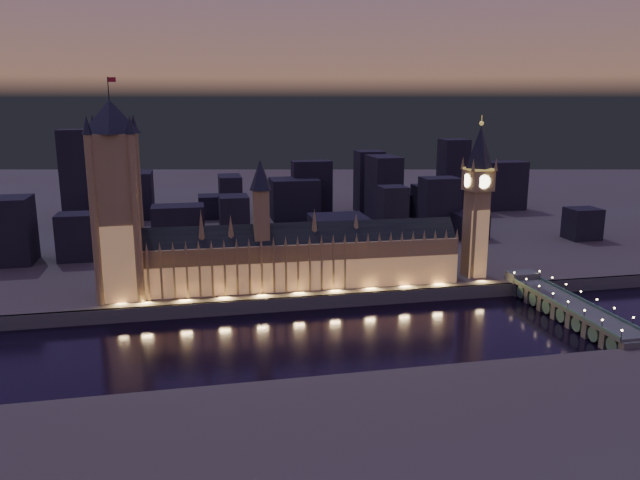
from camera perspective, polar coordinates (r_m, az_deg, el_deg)
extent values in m
plane|color=black|center=(329.50, 1.11, -8.60)|extent=(2000.00, 2000.00, 0.00)
cube|color=#4C362E|center=(829.92, -6.92, 4.72)|extent=(2000.00, 960.00, 8.00)
cube|color=#49574B|center=(365.79, -0.32, -5.72)|extent=(2000.00, 2.50, 8.00)
cube|color=olive|center=(378.79, -2.29, -2.22)|extent=(200.40, 24.51, 28.00)
cube|color=tan|center=(370.41, -2.03, -3.38)|extent=(200.00, 0.50, 18.00)
cube|color=black|center=(374.72, -2.32, 0.29)|extent=(200.32, 20.77, 16.26)
cube|color=olive|center=(369.42, -5.40, 2.11)|extent=(9.00, 9.00, 32.00)
cone|color=black|center=(365.59, -5.48, 5.97)|extent=(13.00, 13.00, 18.00)
cube|color=olive|center=(366.09, -17.66, -3.38)|extent=(1.20, 1.20, 28.00)
cone|color=olive|center=(362.46, -17.84, -0.77)|extent=(2.00, 2.00, 6.00)
cube|color=olive|center=(365.37, -16.55, -3.33)|extent=(1.20, 1.20, 28.00)
cone|color=olive|center=(361.73, -16.71, -0.72)|extent=(2.00, 2.00, 6.00)
cube|color=olive|center=(364.79, -15.43, -3.29)|extent=(1.20, 1.20, 28.00)
cone|color=olive|center=(361.14, -15.59, -0.67)|extent=(2.00, 2.00, 6.00)
cube|color=olive|center=(364.35, -14.31, -3.24)|extent=(1.20, 1.20, 28.00)
cone|color=olive|center=(360.70, -14.46, -0.62)|extent=(2.00, 2.00, 6.00)
cube|color=olive|center=(364.05, -13.19, -3.19)|extent=(1.20, 1.20, 28.00)
cone|color=olive|center=(360.39, -13.32, -0.57)|extent=(2.00, 2.00, 6.00)
cube|color=olive|center=(363.89, -12.06, -3.14)|extent=(1.20, 1.20, 28.00)
cone|color=olive|center=(360.23, -12.19, -0.52)|extent=(2.00, 2.00, 6.00)
cube|color=olive|center=(363.86, -10.94, -3.09)|extent=(1.20, 1.20, 28.00)
cone|color=olive|center=(360.21, -11.05, -0.46)|extent=(2.00, 2.00, 6.00)
cube|color=olive|center=(363.98, -9.81, -3.04)|extent=(1.20, 1.20, 28.00)
cone|color=olive|center=(360.33, -9.92, -0.41)|extent=(2.00, 2.00, 6.00)
cube|color=olive|center=(364.24, -8.69, -2.99)|extent=(1.20, 1.20, 28.00)
cone|color=olive|center=(360.59, -8.79, -0.36)|extent=(2.00, 2.00, 6.00)
cube|color=olive|center=(364.64, -7.57, -2.93)|extent=(1.20, 1.20, 28.00)
cone|color=olive|center=(360.99, -7.65, -0.31)|extent=(2.00, 2.00, 6.00)
cube|color=olive|center=(365.18, -6.45, -2.88)|extent=(1.20, 1.20, 28.00)
cone|color=olive|center=(361.53, -6.53, -0.26)|extent=(2.00, 2.00, 6.00)
cube|color=olive|center=(365.85, -5.33, -2.82)|extent=(1.20, 1.20, 28.00)
cone|color=olive|center=(362.22, -5.40, -0.20)|extent=(2.00, 2.00, 6.00)
cube|color=olive|center=(366.67, -4.22, -2.76)|extent=(1.20, 1.20, 28.00)
cone|color=olive|center=(363.04, -4.28, -0.15)|extent=(2.00, 2.00, 6.00)
cube|color=olive|center=(367.62, -3.12, -2.70)|extent=(1.20, 1.20, 28.00)
cone|color=olive|center=(364.00, -3.17, -0.10)|extent=(2.00, 2.00, 6.00)
cube|color=olive|center=(368.71, -2.02, -2.65)|extent=(1.20, 1.20, 28.00)
cone|color=olive|center=(365.10, -2.06, -0.05)|extent=(2.00, 2.00, 6.00)
cube|color=olive|center=(369.93, -0.93, -2.59)|extent=(1.20, 1.20, 28.00)
cone|color=olive|center=(366.33, -0.96, 0.00)|extent=(2.00, 2.00, 6.00)
cube|color=olive|center=(371.28, 0.15, -2.53)|extent=(1.20, 1.20, 28.00)
cone|color=olive|center=(367.70, 0.14, 0.05)|extent=(2.00, 2.00, 6.00)
cube|color=olive|center=(372.77, 1.23, -2.47)|extent=(1.20, 1.20, 28.00)
cone|color=olive|center=(369.20, 1.22, 0.10)|extent=(2.00, 2.00, 6.00)
cube|color=olive|center=(374.39, 2.29, -2.41)|extent=(1.20, 1.20, 28.00)
cone|color=olive|center=(370.84, 2.30, 0.15)|extent=(2.00, 2.00, 6.00)
cube|color=olive|center=(376.14, 3.35, -2.35)|extent=(1.20, 1.20, 28.00)
cone|color=olive|center=(372.60, 3.36, 0.20)|extent=(2.00, 2.00, 6.00)
cube|color=olive|center=(378.01, 4.40, -2.29)|extent=(1.20, 1.20, 28.00)
cone|color=olive|center=(374.49, 4.42, 0.25)|extent=(2.00, 2.00, 6.00)
cube|color=olive|center=(380.01, 5.43, -2.22)|extent=(1.20, 1.20, 28.00)
cone|color=olive|center=(376.51, 5.46, 0.30)|extent=(2.00, 2.00, 6.00)
cube|color=olive|center=(382.13, 6.46, -2.16)|extent=(1.20, 1.20, 28.00)
cone|color=olive|center=(378.65, 6.49, 0.35)|extent=(2.00, 2.00, 6.00)
cube|color=olive|center=(384.37, 7.47, -2.10)|extent=(1.20, 1.20, 28.00)
cone|color=olive|center=(380.91, 7.52, 0.39)|extent=(2.00, 2.00, 6.00)
cube|color=olive|center=(386.73, 8.47, -2.04)|extent=(1.20, 1.20, 28.00)
cone|color=olive|center=(383.29, 8.52, 0.44)|extent=(2.00, 2.00, 6.00)
cube|color=olive|center=(389.21, 9.46, -1.98)|extent=(1.20, 1.20, 28.00)
cone|color=olive|center=(385.79, 9.52, 0.48)|extent=(2.00, 2.00, 6.00)
cube|color=olive|center=(391.80, 10.43, -1.92)|extent=(1.20, 1.20, 28.00)
cone|color=olive|center=(388.41, 10.50, 0.53)|extent=(2.00, 2.00, 6.00)
cube|color=olive|center=(394.51, 11.40, -1.86)|extent=(1.20, 1.20, 28.00)
cone|color=olive|center=(391.14, 11.47, 0.57)|extent=(2.00, 2.00, 6.00)
cube|color=olive|center=(397.32, 12.35, -1.80)|extent=(1.20, 1.20, 28.00)
cone|color=olive|center=(393.98, 12.43, 0.62)|extent=(2.00, 2.00, 6.00)
cone|color=olive|center=(367.89, -10.81, 1.42)|extent=(4.40, 4.40, 18.00)
cone|color=olive|center=(368.89, -8.16, 1.23)|extent=(4.40, 4.40, 14.00)
cone|color=olive|center=(374.96, -0.52, 1.71)|extent=(4.40, 4.40, 16.00)
cone|color=olive|center=(381.17, 3.32, 1.57)|extent=(4.40, 4.40, 12.00)
cube|color=olive|center=(369.10, -18.00, 1.97)|extent=(22.90, 22.90, 93.64)
cube|color=tan|center=(363.55, -17.91, -2.20)|extent=(22.00, 0.50, 44.00)
cone|color=black|center=(363.30, -18.62, 10.64)|extent=(31.68, 31.68, 18.00)
cylinder|color=black|center=(363.19, -18.80, 13.00)|extent=(0.50, 0.50, 12.00)
cube|color=#AA1C28|center=(363.04, -18.49, 13.74)|extent=(4.00, 0.15, 2.50)
cylinder|color=olive|center=(359.79, -19.92, 1.56)|extent=(4.40, 4.40, 93.64)
cone|color=black|center=(353.97, -20.57, 9.81)|extent=(5.20, 5.20, 10.00)
cylinder|color=olive|center=(381.21, -19.48, 2.19)|extent=(4.40, 4.40, 93.64)
cone|color=black|center=(375.73, -20.08, 9.98)|extent=(5.20, 5.20, 10.00)
cylinder|color=olive|center=(357.25, -16.43, 1.73)|extent=(4.40, 4.40, 93.64)
cone|color=black|center=(351.39, -16.97, 10.05)|extent=(5.20, 5.20, 10.00)
cylinder|color=olive|center=(378.82, -16.18, 2.36)|extent=(4.40, 4.40, 93.64)
cone|color=black|center=(373.30, -16.69, 10.20)|extent=(5.20, 5.20, 10.00)
cube|color=olive|center=(410.59, 14.01, 0.58)|extent=(13.57, 13.57, 55.70)
cube|color=tan|center=(406.42, 14.34, -0.41)|extent=(12.00, 0.50, 44.00)
cube|color=olive|center=(404.89, 14.28, 5.32)|extent=(15.00, 15.00, 12.88)
cube|color=#F2C64C|center=(404.07, 14.33, 6.31)|extent=(15.75, 15.75, 1.20)
cone|color=black|center=(402.83, 14.44, 8.23)|extent=(18.00, 18.00, 26.00)
sphere|color=#F2C64C|center=(402.01, 14.56, 10.29)|extent=(2.80, 2.80, 2.80)
cylinder|color=#F2C64C|center=(401.92, 14.58, 10.64)|extent=(0.40, 0.40, 5.00)
cylinder|color=#FFF2BF|center=(398.00, 14.76, 5.17)|extent=(8.40, 0.50, 8.40)
cylinder|color=#FFF2BF|center=(411.81, 13.81, 5.47)|extent=(8.40, 0.50, 8.40)
cylinder|color=#FFF2BF|center=(401.57, 13.28, 5.31)|extent=(0.50, 8.40, 8.40)
cylinder|color=#FFF2BF|center=(408.33, 15.26, 5.33)|extent=(0.50, 8.40, 8.40)
cone|color=olive|center=(393.75, 13.85, 6.67)|extent=(2.60, 2.60, 8.00)
cone|color=olive|center=(407.26, 12.94, 6.91)|extent=(2.60, 2.60, 8.00)
cone|color=olive|center=(400.42, 15.80, 6.66)|extent=(2.60, 2.60, 8.00)
cone|color=olive|center=(413.72, 14.84, 6.90)|extent=(2.60, 2.60, 8.00)
cube|color=#49574B|center=(369.58, 22.19, -5.61)|extent=(18.03, 100.00, 1.60)
cube|color=#3E5D55|center=(364.52, 21.08, -5.54)|extent=(0.80, 100.00, 1.60)
cube|color=#3E5D55|center=(373.95, 23.31, -5.28)|extent=(0.80, 100.00, 1.60)
cube|color=#49574B|center=(414.19, 17.99, -3.44)|extent=(18.03, 12.00, 9.50)
cube|color=#49574B|center=(333.74, 26.89, -8.98)|extent=(16.23, 4.00, 9.50)
cylinder|color=black|center=(325.74, 25.85, -7.83)|extent=(0.30, 0.30, 4.40)
sphere|color=#FFD88C|center=(324.98, 25.89, -7.44)|extent=(1.00, 1.00, 1.00)
cube|color=#49574B|center=(344.11, 25.42, -8.18)|extent=(16.23, 4.00, 9.50)
cylinder|color=black|center=(336.35, 24.38, -7.04)|extent=(0.30, 0.30, 4.40)
sphere|color=#FFD88C|center=(335.62, 24.41, -6.67)|extent=(1.00, 1.00, 1.00)
cylinder|color=black|center=(346.54, 26.70, -6.70)|extent=(0.30, 0.30, 4.40)
sphere|color=#FFD88C|center=(345.83, 26.74, -6.34)|extent=(1.00, 1.00, 1.00)
cube|color=#49574B|center=(354.75, 24.04, -7.43)|extent=(16.23, 4.00, 9.50)
cylinder|color=black|center=(347.22, 23.00, -6.30)|extent=(0.30, 0.30, 4.40)
sphere|color=#FFD88C|center=(346.52, 23.03, -5.94)|extent=(1.00, 1.00, 1.00)
cylinder|color=black|center=(357.11, 25.29, -6.00)|extent=(0.30, 0.30, 4.40)
sphere|color=#FFD88C|center=(356.42, 25.33, -5.65)|extent=(1.00, 1.00, 1.00)
cube|color=#49574B|center=(365.64, 22.74, -6.71)|extent=(16.23, 4.00, 9.50)
cylinder|color=black|center=(358.34, 21.72, -5.60)|extent=(0.30, 0.30, 4.40)
sphere|color=#FFD88C|center=(357.65, 21.75, -5.25)|extent=(1.00, 1.00, 1.00)
cylinder|color=black|center=(367.93, 23.97, -5.33)|extent=(0.30, 0.30, 4.40)
sphere|color=#FFD88C|center=(367.26, 24.00, -4.99)|extent=(1.00, 1.00, 1.00)
cube|color=#49574B|center=(376.75, 21.53, -6.03)|extent=(16.23, 4.00, 9.50)
cylinder|color=black|center=(369.67, 20.51, -4.94)|extent=(0.30, 0.30, 4.40)
sphere|color=#FFD88C|center=(369.01, 20.54, -4.60)|extent=(1.00, 1.00, 1.00)
cylinder|color=black|center=(378.97, 22.73, -4.70)|extent=(0.30, 0.30, 4.40)
sphere|color=#FFD88C|center=(378.32, 22.76, -4.37)|extent=(1.00, 1.00, 1.00)
cube|color=#49574B|center=(388.07, 20.38, -5.39)|extent=(16.23, 4.00, 9.50)
cylinder|color=black|center=(381.21, 19.38, -4.32)|extent=(0.30, 0.30, 4.40)
sphere|color=#FFD88C|center=(380.56, 19.40, -3.99)|extent=(1.00, 1.00, 1.00)
cylinder|color=black|center=(390.23, 21.55, -4.11)|extent=(0.30, 0.30, 4.40)
sphere|color=#FFD88C|center=(389.60, 21.58, -3.78)|extent=(1.00, 1.00, 1.00)
cube|color=#49574B|center=(399.58, 19.31, -4.79)|extent=(16.23, 4.00, 9.50)
cylinder|color=black|center=(392.92, 18.32, -3.74)|extent=(0.30, 0.30, 4.40)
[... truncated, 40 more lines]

